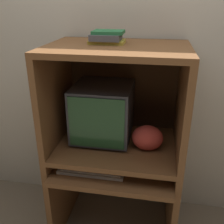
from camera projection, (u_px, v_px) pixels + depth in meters
name	position (u px, v px, depth m)	size (l,w,h in m)	color
wall_back	(125.00, 59.00, 2.02)	(6.00, 0.06, 2.60)	beige
desk_base	(115.00, 189.00, 1.99)	(0.90, 0.69, 0.65)	brown
desk_monitor_shelf	(117.00, 147.00, 1.90)	(0.90, 0.64, 0.12)	brown
hutch_upper	(118.00, 82.00, 1.74)	(0.90, 0.64, 0.69)	brown
crt_monitor	(103.00, 111.00, 1.88)	(0.41, 0.43, 0.41)	#333338
keyboard	(92.00, 170.00, 1.78)	(0.45, 0.15, 0.03)	beige
mouse	(132.00, 172.00, 1.74)	(0.07, 0.04, 0.03)	#28282B
snack_bag	(147.00, 138.00, 1.78)	(0.21, 0.16, 0.17)	#BC382D
book_stack	(107.00, 37.00, 1.65)	(0.22, 0.18, 0.08)	gold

